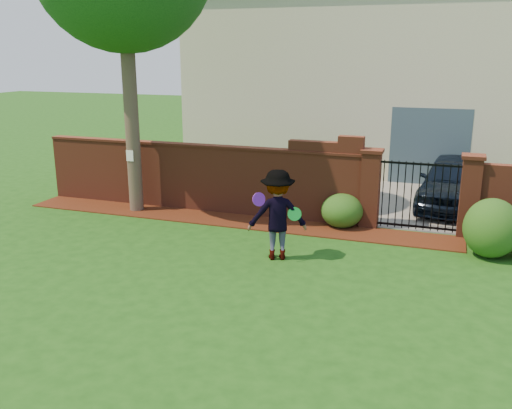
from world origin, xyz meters
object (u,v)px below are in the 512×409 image
(frisbee_purple, at_px, (259,199))
(frisbee_green, at_px, (295,214))
(man, at_px, (277,215))
(car, at_px, (453,184))

(frisbee_purple, xyz_separation_m, frisbee_green, (0.61, 0.39, -0.34))
(man, height_order, frisbee_green, man)
(car, relative_size, man, 2.22)
(car, distance_m, frisbee_green, 5.87)
(car, height_order, man, man)
(frisbee_purple, height_order, frisbee_green, frisbee_purple)
(frisbee_purple, bearing_deg, frisbee_green, 32.54)
(man, relative_size, frisbee_purple, 6.80)
(car, bearing_deg, frisbee_green, -114.72)
(car, distance_m, frisbee_purple, 6.54)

